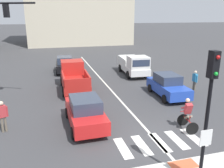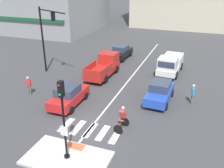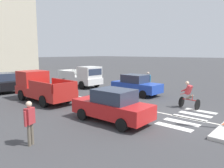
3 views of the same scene
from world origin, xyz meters
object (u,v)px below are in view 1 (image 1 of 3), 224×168
object	(u,v)px
signal_pole	(208,108)
pedestrian_at_curb_left	(2,114)
pickup_truck_red_westbound_far	(74,77)
cyclist	(188,114)
car_black_westbound_distant	(65,64)
pedestrian_waiting_far_side	(195,79)
pickup_truck_white_eastbound_far	(134,66)
car_red_westbound_near	(85,112)
car_blue_eastbound_mid	(168,86)

from	to	relation	value
signal_pole	pedestrian_at_curb_left	size ratio (longest dim) A/B	2.76
pickup_truck_red_westbound_far	cyclist	world-z (taller)	pickup_truck_red_westbound_far
car_black_westbound_distant	cyclist	world-z (taller)	cyclist
pedestrian_at_curb_left	pedestrian_waiting_far_side	distance (m)	13.61
pedestrian_waiting_far_side	pickup_truck_white_eastbound_far	bearing A→B (deg)	114.13
pickup_truck_white_eastbound_far	cyclist	world-z (taller)	pickup_truck_white_eastbound_far
car_black_westbound_distant	signal_pole	bearing A→B (deg)	-80.65
car_red_westbound_near	pickup_truck_white_eastbound_far	bearing A→B (deg)	56.19
signal_pole	pedestrian_waiting_far_side	distance (m)	11.27
signal_pole	pedestrian_at_curb_left	bearing A→B (deg)	139.49
pickup_truck_red_westbound_far	pickup_truck_white_eastbound_far	distance (m)	6.75
car_red_westbound_near	car_blue_eastbound_mid	xyz separation A→B (m)	(6.59, 3.18, 0.00)
car_red_westbound_near	pedestrian_at_curb_left	xyz separation A→B (m)	(-4.12, 0.43, 0.17)
car_red_westbound_near	car_blue_eastbound_mid	bearing A→B (deg)	25.77
pickup_truck_red_westbound_far	car_blue_eastbound_mid	bearing A→B (deg)	-30.60
car_black_westbound_distant	car_blue_eastbound_mid	size ratio (longest dim) A/B	1.01
car_blue_eastbound_mid	pedestrian_waiting_far_side	size ratio (longest dim) A/B	2.49
pickup_truck_white_eastbound_far	cyclist	xyz separation A→B (m)	(-1.40, -11.44, -0.11)
car_black_westbound_distant	pickup_truck_white_eastbound_far	bearing A→B (deg)	-27.19
car_black_westbound_distant	pedestrian_waiting_far_side	xyz separation A→B (m)	(9.11, -9.30, 0.17)
car_black_westbound_distant	pickup_truck_red_westbound_far	bearing A→B (deg)	-87.91
car_blue_eastbound_mid	cyclist	size ratio (longest dim) A/B	2.47
cyclist	pedestrian_waiting_far_side	bearing A→B (deg)	53.04
cyclist	pickup_truck_red_westbound_far	bearing A→B (deg)	118.67
signal_pole	car_blue_eastbound_mid	bearing A→B (deg)	68.39
pickup_truck_red_westbound_far	car_red_westbound_near	bearing A→B (deg)	-91.84
signal_pole	car_black_westbound_distant	world-z (taller)	signal_pole
car_red_westbound_near	pedestrian_waiting_far_side	xyz separation A→B (m)	(9.12, 3.60, 0.17)
pickup_truck_red_westbound_far	cyclist	size ratio (longest dim) A/B	3.06
pickup_truck_white_eastbound_far	pedestrian_waiting_far_side	distance (m)	6.58
signal_pole	pedestrian_waiting_far_side	world-z (taller)	signal_pole
signal_pole	car_red_westbound_near	size ratio (longest dim) A/B	1.12
car_blue_eastbound_mid	car_black_westbound_distant	bearing A→B (deg)	124.11
car_black_westbound_distant	pedestrian_waiting_far_side	size ratio (longest dim) A/B	2.51
car_blue_eastbound_mid	pedestrian_at_curb_left	distance (m)	11.05
pickup_truck_white_eastbound_far	pedestrian_at_curb_left	world-z (taller)	pickup_truck_white_eastbound_far
pedestrian_at_curb_left	car_black_westbound_distant	bearing A→B (deg)	71.71
signal_pole	pickup_truck_red_westbound_far	world-z (taller)	signal_pole
pickup_truck_red_westbound_far	pedestrian_waiting_far_side	world-z (taller)	pickup_truck_red_westbound_far
car_red_westbound_near	pedestrian_waiting_far_side	bearing A→B (deg)	21.55
pedestrian_at_curb_left	pedestrian_waiting_far_side	bearing A→B (deg)	13.46
signal_pole	pedestrian_at_curb_left	xyz separation A→B (m)	(-7.19, 6.14, -1.94)
car_blue_eastbound_mid	pickup_truck_white_eastbound_far	bearing A→B (deg)	91.43
signal_pole	car_red_westbound_near	bearing A→B (deg)	118.29
signal_pole	pedestrian_waiting_far_side	size ratio (longest dim) A/B	2.76
car_black_westbound_distant	cyclist	bearing A→B (deg)	-71.19
car_blue_eastbound_mid	cyclist	bearing A→B (deg)	-107.31
car_red_westbound_near	pedestrian_at_curb_left	size ratio (longest dim) A/B	2.47
signal_pole	pickup_truck_red_westbound_far	size ratio (longest dim) A/B	0.90
car_blue_eastbound_mid	cyclist	xyz separation A→B (m)	(-1.56, -5.02, 0.06)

